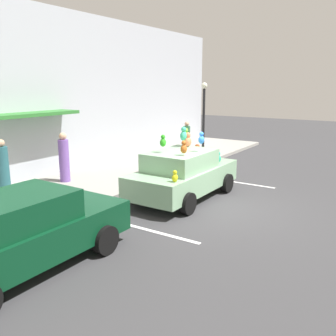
% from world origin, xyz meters
% --- Properties ---
extents(ground_plane, '(60.00, 60.00, 0.00)m').
position_xyz_m(ground_plane, '(0.00, 0.00, 0.00)').
color(ground_plane, '#38383A').
extents(sidewalk, '(24.00, 4.00, 0.15)m').
position_xyz_m(sidewalk, '(0.00, 5.00, 0.07)').
color(sidewalk, gray).
rests_on(sidewalk, ground).
extents(storefront_building, '(24.00, 1.25, 6.40)m').
position_xyz_m(storefront_building, '(-0.01, 7.14, 3.19)').
color(storefront_building, '#B2B7C1').
rests_on(storefront_building, ground).
extents(parking_stripe_front, '(0.12, 3.60, 0.01)m').
position_xyz_m(parking_stripe_front, '(3.03, 1.00, 0.00)').
color(parking_stripe_front, silver).
rests_on(parking_stripe_front, ground).
extents(parking_stripe_rear, '(0.12, 3.60, 0.01)m').
position_xyz_m(parking_stripe_rear, '(-2.49, 1.00, 0.00)').
color(parking_stripe_rear, silver).
rests_on(parking_stripe_rear, ground).
extents(plush_covered_car, '(4.19, 2.05, 2.21)m').
position_xyz_m(plush_covered_car, '(0.30, 1.34, 0.82)').
color(plush_covered_car, '#85B189').
rests_on(plush_covered_car, ground).
extents(parked_sedan_behind, '(4.47, 1.93, 1.54)m').
position_xyz_m(parked_sedan_behind, '(-5.50, 1.51, 0.79)').
color(parked_sedan_behind, '#0A381E').
rests_on(parked_sedan_behind, ground).
extents(teddy_bear_on_sidewalk, '(0.38, 0.32, 0.73)m').
position_xyz_m(teddy_bear_on_sidewalk, '(1.56, 3.52, 0.49)').
color(teddy_bear_on_sidewalk, '#9E723D').
rests_on(teddy_bear_on_sidewalk, sidewalk).
extents(street_lamp_post, '(0.28, 0.28, 3.50)m').
position_xyz_m(street_lamp_post, '(5.71, 3.50, 2.32)').
color(street_lamp_post, black).
rests_on(street_lamp_post, sidewalk).
extents(pedestrian_near_shopfront, '(0.35, 0.35, 1.82)m').
position_xyz_m(pedestrian_near_shopfront, '(-3.11, 5.65, 1.00)').
color(pedestrian_near_shopfront, '#255860').
rests_on(pedestrian_near_shopfront, sidewalk).
extents(pedestrian_walking_past, '(0.36, 0.36, 1.76)m').
position_xyz_m(pedestrian_walking_past, '(-0.75, 5.66, 0.97)').
color(pedestrian_walking_past, '#7550A6').
rests_on(pedestrian_walking_past, sidewalk).
extents(pedestrian_by_lamp, '(0.32, 0.32, 1.68)m').
position_xyz_m(pedestrian_by_lamp, '(5.79, 4.44, 0.93)').
color(pedestrian_by_lamp, '#2F6842').
rests_on(pedestrian_by_lamp, sidewalk).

